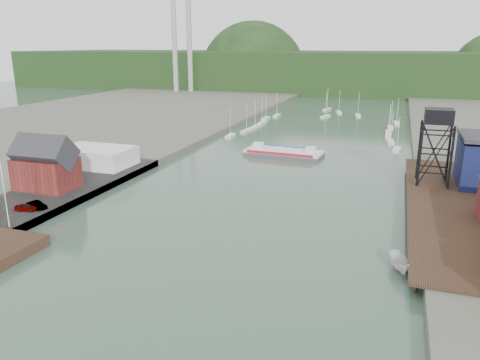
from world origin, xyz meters
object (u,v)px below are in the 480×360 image
Objects in this scene: lift_tower at (438,121)px; motorboat at (400,263)px; chain_ferry at (284,152)px; car_west_a at (26,207)px; harbor_building at (46,168)px.

lift_tower reaches higher than motorboat.
car_west_a is (-32.70, -65.08, 1.37)m from chain_ferry.
lift_tower reaches higher than harbor_building.
chain_ferry is 72.32m from motorboat.
harbor_building is 0.76× the size of lift_tower.
car_west_a is (5.97, -12.81, -3.81)m from harbor_building.
harbor_building is 2.03× the size of motorboat.
chain_ferry is (38.68, 52.27, -5.18)m from harbor_building.
harbor_building is 3.06× the size of car_west_a.
motorboat is at bearing -98.44° from lift_tower.
motorboat is (32.33, -64.70, 0.25)m from chain_ferry.
car_west_a is at bearing -112.66° from chain_ferry.
harbor_building is at bearing -160.02° from lift_tower.
harbor_building reaches higher than motorboat.
harbor_building reaches higher than chain_ferry.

